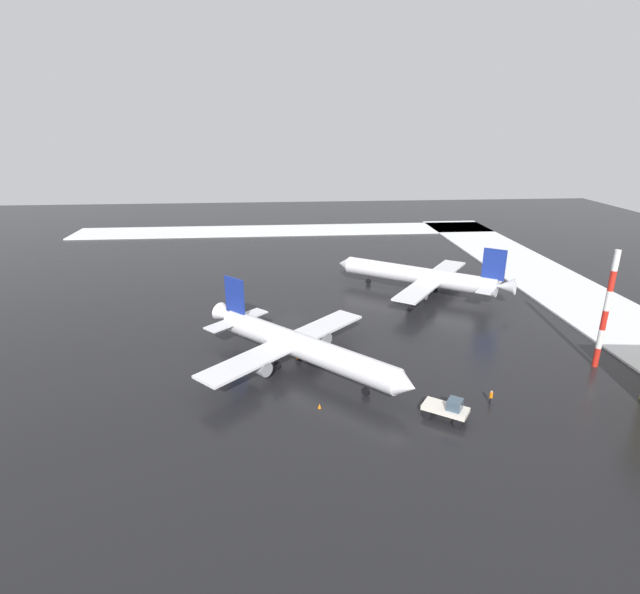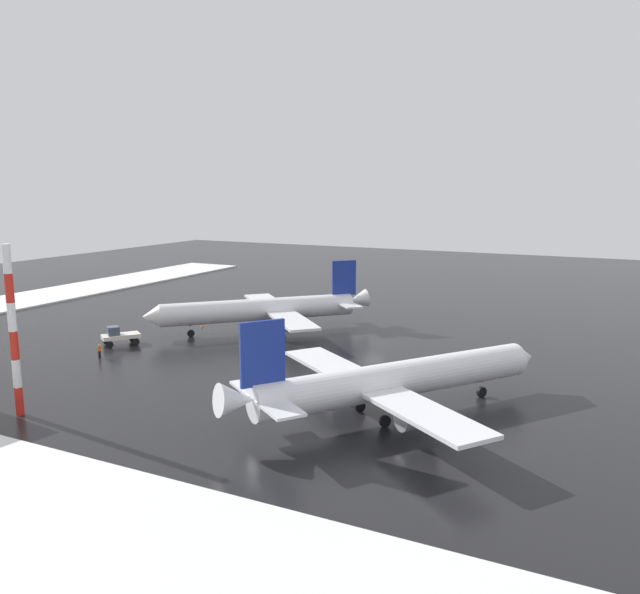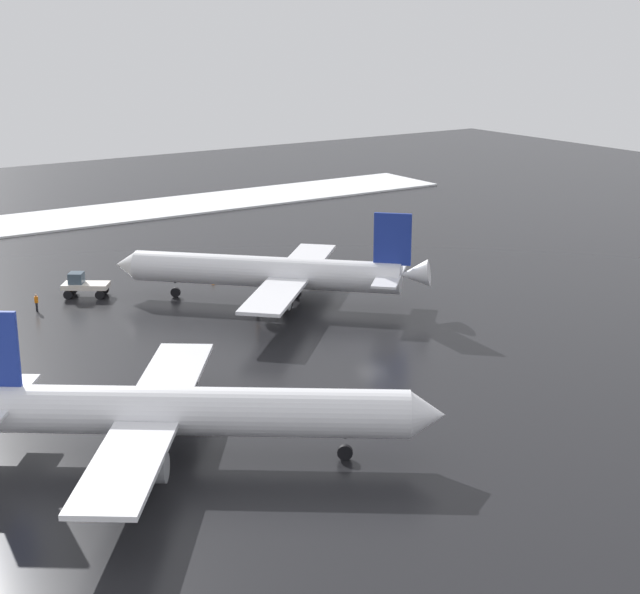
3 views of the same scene
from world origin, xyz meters
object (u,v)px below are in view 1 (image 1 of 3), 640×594
object	(u,v)px
antenna_mast	(606,310)
traffic_cone_mid_line	(297,357)
ground_crew_by_nose_gear	(325,350)
airplane_foreground_jet	(422,276)
airplane_far_rear	(299,345)
traffic_cone_near_nose	(320,406)
ground_crew_mid_apron	(491,397)
pushback_tug	(448,408)

from	to	relation	value
antenna_mast	traffic_cone_mid_line	bearing A→B (deg)	82.25
ground_crew_by_nose_gear	traffic_cone_mid_line	world-z (taller)	ground_crew_by_nose_gear
airplane_foreground_jet	antenna_mast	xyz separation A→B (m)	(-29.49, -14.35, 4.34)
airplane_far_rear	traffic_cone_mid_line	size ratio (longest dim) A/B	45.61
traffic_cone_near_nose	traffic_cone_mid_line	world-z (taller)	same
airplane_foreground_jet	ground_crew_mid_apron	bearing A→B (deg)	121.96
airplane_far_rear	antenna_mast	xyz separation A→B (m)	(-2.51, -37.38, 4.42)
airplane_far_rear	traffic_cone_mid_line	distance (m)	3.88
airplane_foreground_jet	traffic_cone_near_nose	xyz separation A→B (m)	(-36.41, 21.25, -2.95)
pushback_tug	traffic_cone_mid_line	world-z (taller)	pushback_tug
airplane_far_rear	airplane_foreground_jet	size ratio (longest dim) A/B	0.89
ground_crew_by_nose_gear	ground_crew_mid_apron	size ratio (longest dim) A/B	1.00
airplane_foreground_jet	ground_crew_mid_apron	distance (m)	37.35
ground_crew_by_nose_gear	pushback_tug	bearing A→B (deg)	179.23
pushback_tug	ground_crew_mid_apron	bearing A→B (deg)	58.08
airplane_far_rear	ground_crew_by_nose_gear	size ratio (longest dim) A/B	14.67
pushback_tug	antenna_mast	size ratio (longest dim) A/B	0.33
pushback_tug	ground_crew_by_nose_gear	world-z (taller)	pushback_tug
antenna_mast	ground_crew_mid_apron	bearing A→B (deg)	114.54
ground_crew_by_nose_gear	traffic_cone_mid_line	distance (m)	3.74
ground_crew_mid_apron	traffic_cone_near_nose	size ratio (longest dim) A/B	3.11
airplane_foreground_jet	antenna_mast	bearing A→B (deg)	151.81
antenna_mast	airplane_foreground_jet	bearing A→B (deg)	25.96
antenna_mast	traffic_cone_mid_line	world-z (taller)	antenna_mast
pushback_tug	antenna_mast	xyz separation A→B (m)	(10.08, -22.51, 6.28)
pushback_tug	ground_crew_mid_apron	distance (m)	6.11
traffic_cone_near_nose	airplane_far_rear	bearing A→B (deg)	10.67
pushback_tug	ground_crew_mid_apron	size ratio (longest dim) A/B	2.94
antenna_mast	traffic_cone_near_nose	world-z (taller)	antenna_mast
airplane_foreground_jet	pushback_tug	world-z (taller)	airplane_foreground_jet
pushback_tug	traffic_cone_mid_line	bearing A→B (deg)	170.01
antenna_mast	traffic_cone_near_nose	size ratio (longest dim) A/B	27.52
traffic_cone_near_nose	ground_crew_by_nose_gear	bearing A→B (deg)	-7.80
airplane_foreground_jet	ground_crew_by_nose_gear	distance (m)	31.09
ground_crew_mid_apron	ground_crew_by_nose_gear	bearing A→B (deg)	-38.95
ground_crew_by_nose_gear	traffic_cone_near_nose	size ratio (longest dim) A/B	3.11
traffic_cone_near_nose	traffic_cone_mid_line	distance (m)	12.20
traffic_cone_mid_line	airplane_far_rear	bearing A→B (deg)	-175.70
ground_crew_mid_apron	airplane_far_rear	bearing A→B (deg)	-27.81
airplane_foreground_jet	ground_crew_mid_apron	xyz separation A→B (m)	(-37.19, 2.53, -2.25)
ground_crew_mid_apron	traffic_cone_near_nose	xyz separation A→B (m)	(0.78, 18.72, -0.70)
airplane_far_rear	traffic_cone_mid_line	xyz separation A→B (m)	(2.60, 0.20, -2.87)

